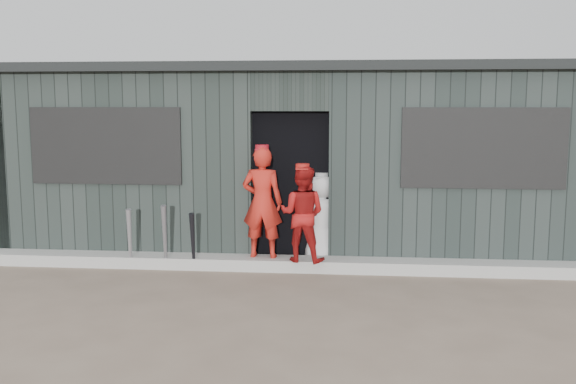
# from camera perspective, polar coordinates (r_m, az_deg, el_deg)

# --- Properties ---
(ground) EXTENTS (80.00, 80.00, 0.00)m
(ground) POSITION_cam_1_polar(r_m,az_deg,el_deg) (6.48, -1.54, -10.99)
(ground) COLOR brown
(ground) RESTS_ON ground
(curb) EXTENTS (8.00, 0.36, 0.15)m
(curb) POSITION_cam_1_polar(r_m,az_deg,el_deg) (8.19, 0.01, -6.40)
(curb) COLOR #9A9995
(curb) RESTS_ON ground
(bat_left) EXTENTS (0.13, 0.24, 0.80)m
(bat_left) POSITION_cam_1_polar(r_m,az_deg,el_deg) (8.36, -13.89, -4.07)
(bat_left) COLOR #94959D
(bat_left) RESTS_ON ground
(bat_mid) EXTENTS (0.12, 0.27, 0.86)m
(bat_mid) POSITION_cam_1_polar(r_m,az_deg,el_deg) (8.20, -10.89, -4.00)
(bat_mid) COLOR gray
(bat_mid) RESTS_ON ground
(bat_right) EXTENTS (0.10, 0.24, 0.76)m
(bat_right) POSITION_cam_1_polar(r_m,az_deg,el_deg) (8.13, -8.45, -4.40)
(bat_right) COLOR black
(bat_right) RESTS_ON ground
(player_red_left) EXTENTS (0.54, 0.37, 1.41)m
(player_red_left) POSITION_cam_1_polar(r_m,az_deg,el_deg) (8.11, -2.30, -0.93)
(player_red_left) COLOR red
(player_red_left) RESTS_ON curb
(player_red_right) EXTENTS (0.66, 0.56, 1.19)m
(player_red_right) POSITION_cam_1_polar(r_m,az_deg,el_deg) (7.91, 1.28, -1.95)
(player_red_right) COLOR maroon
(player_red_right) RESTS_ON curb
(player_grey_back) EXTENTS (0.61, 0.43, 1.19)m
(player_grey_back) POSITION_cam_1_polar(r_m,az_deg,el_deg) (8.40, 2.99, -2.44)
(player_grey_back) COLOR beige
(player_grey_back) RESTS_ON ground
(dugout) EXTENTS (8.30, 3.30, 2.62)m
(dugout) POSITION_cam_1_polar(r_m,az_deg,el_deg) (9.65, 0.96, 3.06)
(dugout) COLOR black
(dugout) RESTS_ON ground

